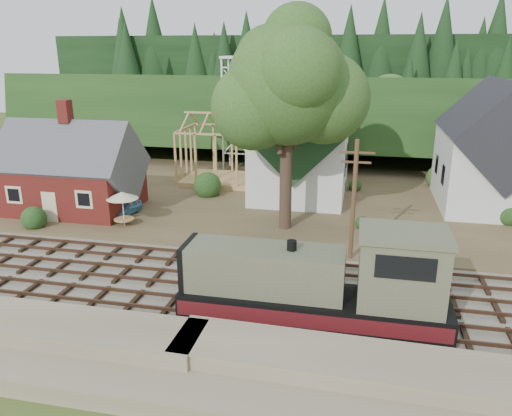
% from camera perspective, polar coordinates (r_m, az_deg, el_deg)
% --- Properties ---
extents(ground, '(140.00, 140.00, 0.00)m').
position_cam_1_polar(ground, '(29.22, -3.68, -9.08)').
color(ground, '#384C1E').
rests_on(ground, ground).
extents(embankment, '(64.00, 5.00, 1.60)m').
position_cam_1_polar(embankment, '(22.36, -9.83, -18.64)').
color(embankment, '#7F7259').
rests_on(embankment, ground).
extents(railroad_bed, '(64.00, 11.00, 0.16)m').
position_cam_1_polar(railroad_bed, '(29.19, -3.68, -8.94)').
color(railroad_bed, '#726B5B').
rests_on(railroad_bed, ground).
extents(village_flat, '(64.00, 26.00, 0.30)m').
position_cam_1_polar(village_flat, '(45.57, 2.38, 1.15)').
color(village_flat, brown).
rests_on(village_flat, ground).
extents(hillside, '(70.00, 28.96, 12.74)m').
position_cam_1_polar(hillside, '(68.72, 5.78, 6.63)').
color(hillside, '#1E3F19').
rests_on(hillside, ground).
extents(ridge, '(80.00, 20.00, 12.00)m').
position_cam_1_polar(ridge, '(84.41, 7.02, 8.67)').
color(ridge, black).
rests_on(ridge, ground).
extents(depot, '(10.80, 7.41, 9.00)m').
position_cam_1_polar(depot, '(44.03, -20.26, 3.58)').
color(depot, '#531C13').
rests_on(depot, village_flat).
extents(church, '(8.40, 15.17, 13.00)m').
position_cam_1_polar(church, '(45.75, 5.31, 7.63)').
color(church, silver).
rests_on(church, village_flat).
extents(farmhouse, '(8.40, 10.80, 10.60)m').
position_cam_1_polar(farmhouse, '(46.12, 25.43, 5.67)').
color(farmhouse, silver).
rests_on(farmhouse, village_flat).
extents(timber_frame, '(8.20, 6.20, 6.99)m').
position_cam_1_polar(timber_frame, '(49.88, -3.64, 6.28)').
color(timber_frame, tan).
rests_on(timber_frame, village_flat).
extents(lattice_tower, '(3.20, 3.20, 12.12)m').
position_cam_1_polar(lattice_tower, '(54.77, -2.06, 14.47)').
color(lattice_tower, silver).
rests_on(lattice_tower, village_flat).
extents(big_tree, '(10.90, 8.40, 14.70)m').
position_cam_1_polar(big_tree, '(35.63, 3.90, 12.97)').
color(big_tree, '#38281E').
rests_on(big_tree, village_flat).
extents(telegraph_pole_near, '(2.20, 0.28, 8.00)m').
position_cam_1_polar(telegraph_pole_near, '(31.55, 11.11, 0.99)').
color(telegraph_pole_near, '#4C331E').
rests_on(telegraph_pole_near, ground).
extents(locomotive, '(12.88, 3.22, 5.13)m').
position_cam_1_polar(locomotive, '(24.66, 7.66, -8.72)').
color(locomotive, black).
rests_on(locomotive, railroad_bed).
extents(car_blue, '(1.83, 3.53, 1.15)m').
position_cam_1_polar(car_blue, '(41.68, -14.71, 0.00)').
color(car_blue, '#5892BC').
rests_on(car_blue, village_flat).
extents(car_green, '(3.71, 2.58, 1.16)m').
position_cam_1_polar(car_green, '(51.24, -26.20, 2.03)').
color(car_green, '#96B87F').
rests_on(car_green, village_flat).
extents(patio_set, '(2.38, 2.38, 2.65)m').
position_cam_1_polar(patio_set, '(38.78, -15.05, 1.24)').
color(patio_set, silver).
rests_on(patio_set, village_flat).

